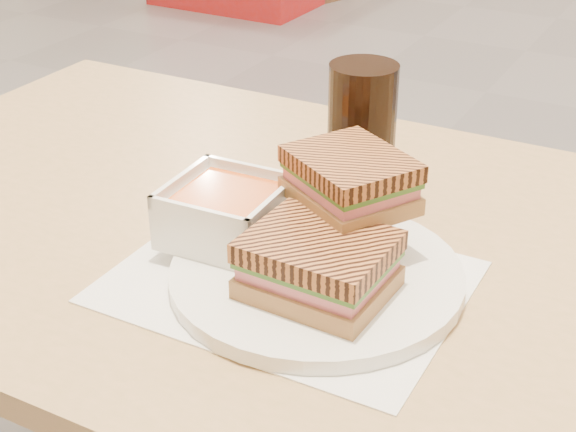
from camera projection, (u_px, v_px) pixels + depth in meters
The scene contains 7 objects.
main_table at pixel (305, 318), 0.97m from camera, with size 1.21×0.71×0.75m.
tray_liner at pixel (288, 282), 0.83m from camera, with size 0.33×0.26×0.00m.
plate at pixel (316, 275), 0.82m from camera, with size 0.29×0.29×0.02m.
soup_bowl at pixel (227, 214), 0.86m from camera, with size 0.12×0.12×0.06m.
panini_lower at pixel (318, 265), 0.77m from camera, with size 0.13×0.11×0.06m.
panini_upper at pixel (350, 180), 0.82m from camera, with size 0.15×0.14×0.05m.
cola_glass at pixel (361, 135), 0.94m from camera, with size 0.08×0.08×0.16m.
Camera 1 is at (0.35, -2.62, 1.20)m, focal length 52.71 mm.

